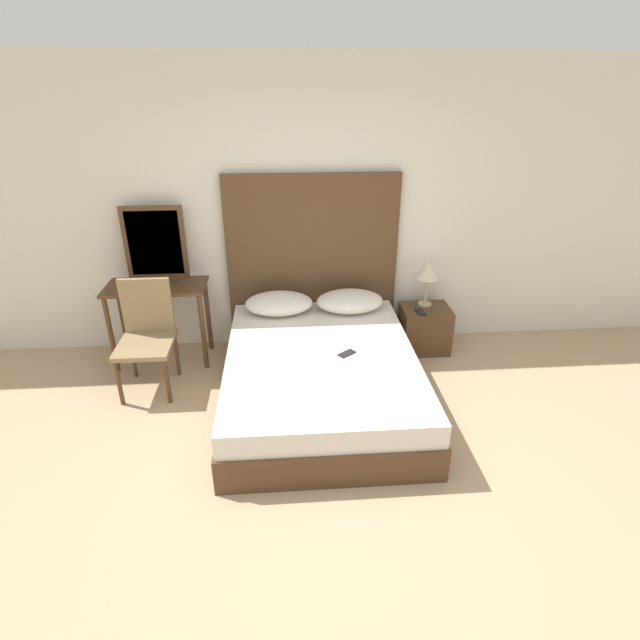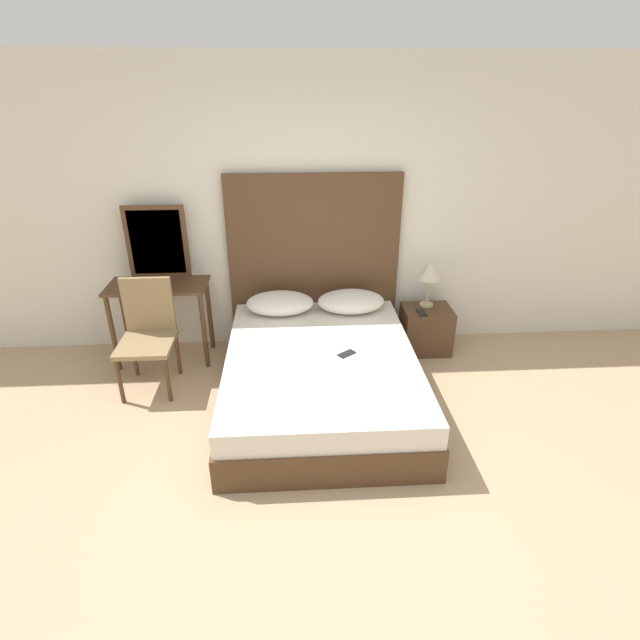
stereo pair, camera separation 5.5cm
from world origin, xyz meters
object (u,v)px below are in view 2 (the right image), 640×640
bed (321,377)px  vanity_desk (160,300)px  chair (148,329)px  nightstand (426,329)px  phone_on_bed (347,354)px  phone_on_nightstand (422,313)px  table_lamp (430,272)px

bed → vanity_desk: 1.70m
bed → chair: chair is taller
vanity_desk → chair: bearing=-92.7°
bed → chair: (-1.47, 0.38, 0.30)m
nightstand → chair: bearing=-170.5°
bed → nightstand: bed is taller
phone_on_bed → phone_on_nightstand: bearing=42.9°
table_lamp → phone_on_bed: bearing=-134.2°
phone_on_bed → vanity_desk: vanity_desk is taller
vanity_desk → phone_on_bed: bearing=-26.6°
phone_on_bed → chair: size_ratio=0.17×
phone_on_nightstand → phone_on_bed: bearing=-137.1°
phone_on_bed → nightstand: phone_on_bed is taller
phone_on_bed → vanity_desk: (-1.66, 0.83, 0.16)m
bed → phone_on_bed: size_ratio=12.79×
bed → nightstand: 1.36m
phone_on_nightstand → chair: chair is taller
table_lamp → bed: bearing=-141.2°
phone_on_nightstand → vanity_desk: (-2.47, 0.08, 0.16)m
nightstand → chair: size_ratio=0.49×
bed → vanity_desk: vanity_desk is taller
nightstand → table_lamp: bearing=88.7°
table_lamp → vanity_desk: table_lamp is taller
phone_on_bed → vanity_desk: 1.86m
table_lamp → chair: bearing=-168.8°
bed → phone_on_bed: bearing=-9.1°
table_lamp → phone_on_nightstand: bearing=-117.4°
phone_on_nightstand → bed: bearing=-144.8°
bed → table_lamp: (1.10, 0.89, 0.58)m
nightstand → vanity_desk: (-2.55, -0.01, 0.39)m
phone_on_bed → table_lamp: (0.89, 0.92, 0.34)m
phone_on_bed → nightstand: bearing=43.4°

